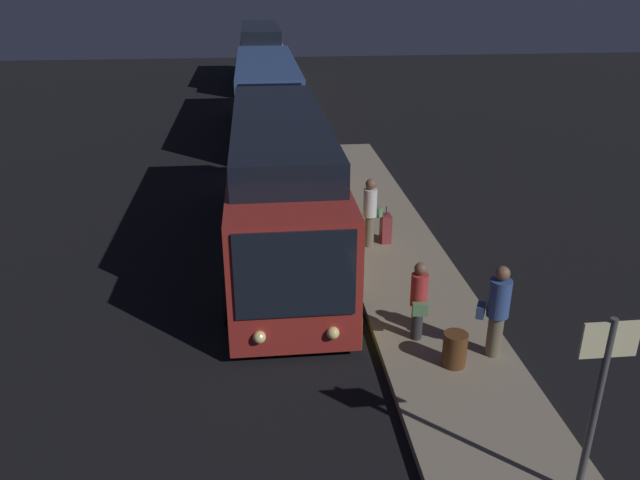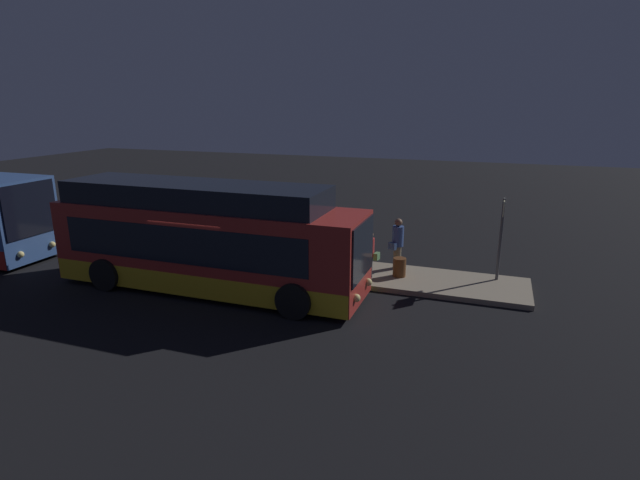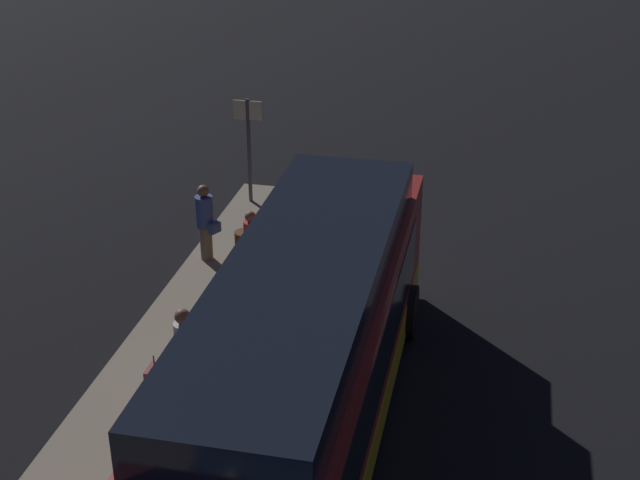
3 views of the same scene
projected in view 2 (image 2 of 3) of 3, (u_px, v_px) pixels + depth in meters
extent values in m
plane|color=black|center=(210.00, 289.00, 16.47)|extent=(80.00, 80.00, 0.00)
cube|color=gray|center=(250.00, 261.00, 19.04)|extent=(20.00, 2.53, 0.17)
cube|color=maroon|center=(208.00, 245.00, 16.07)|extent=(10.22, 2.47, 2.61)
cube|color=gold|center=(210.00, 273.00, 16.32)|extent=(10.17, 2.49, 0.70)
cube|color=black|center=(201.00, 235.00, 16.07)|extent=(8.38, 2.50, 1.15)
cube|color=black|center=(363.00, 250.00, 14.31)|extent=(0.06, 2.17, 1.67)
sphere|color=#F9E58C|center=(368.00, 282.00, 15.25)|extent=(0.24, 0.24, 0.24)
sphere|color=#F9E58C|center=(356.00, 298.00, 14.02)|extent=(0.24, 0.24, 0.24)
cylinder|color=black|center=(323.00, 274.00, 16.32)|extent=(1.06, 0.30, 1.06)
cylinder|color=black|center=(294.00, 301.00, 14.08)|extent=(1.06, 0.30, 1.06)
cylinder|color=black|center=(154.00, 253.00, 18.47)|extent=(1.06, 0.30, 1.06)
cylinder|color=black|center=(105.00, 274.00, 16.23)|extent=(1.06, 0.30, 1.06)
cube|color=black|center=(194.00, 194.00, 15.75)|extent=(8.69, 2.27, 0.71)
cube|color=black|center=(30.00, 209.00, 18.31)|extent=(0.06, 2.23, 1.96)
sphere|color=#F9E58C|center=(52.00, 244.00, 19.35)|extent=(0.24, 0.24, 0.24)
sphere|color=#F9E58C|center=(21.00, 254.00, 18.09)|extent=(0.24, 0.24, 0.24)
cylinder|color=black|center=(30.00, 240.00, 20.50)|extent=(0.90, 0.30, 0.90)
cylinder|color=#6B604C|center=(397.00, 257.00, 17.87)|extent=(0.38, 0.38, 0.83)
cylinder|color=#334C8C|center=(398.00, 236.00, 17.66)|extent=(0.54, 0.54, 0.72)
sphere|color=brown|center=(399.00, 222.00, 17.52)|extent=(0.27, 0.27, 0.27)
cube|color=#334C7F|center=(392.00, 246.00, 17.54)|extent=(0.31, 0.25, 0.24)
cylinder|color=#6B604C|center=(249.00, 254.00, 18.26)|extent=(0.34, 0.34, 0.83)
cylinder|color=silver|center=(248.00, 233.00, 18.05)|extent=(0.48, 0.48, 0.72)
sphere|color=brown|center=(248.00, 220.00, 17.92)|extent=(0.27, 0.27, 0.27)
cube|color=#598C59|center=(247.00, 240.00, 18.39)|extent=(0.31, 0.28, 0.24)
cylinder|color=#2D2D33|center=(369.00, 267.00, 16.94)|extent=(0.25, 0.25, 0.74)
cylinder|color=#BF3333|center=(370.00, 247.00, 16.75)|extent=(0.36, 0.36, 0.64)
sphere|color=brown|center=(370.00, 235.00, 16.63)|extent=(0.24, 0.24, 0.24)
cube|color=#598C59|center=(377.00, 256.00, 16.71)|extent=(0.18, 0.30, 0.24)
cube|color=maroon|center=(249.00, 251.00, 18.79)|extent=(0.42, 0.25, 0.75)
cylinder|color=black|center=(249.00, 238.00, 18.65)|extent=(0.02, 0.02, 0.24)
cylinder|color=#4C4C51|center=(500.00, 240.00, 16.45)|extent=(0.10, 0.10, 2.78)
cube|color=beige|center=(504.00, 207.00, 16.16)|extent=(0.04, 0.74, 0.49)
cylinder|color=#593319|center=(399.00, 267.00, 17.06)|extent=(0.44, 0.44, 0.65)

